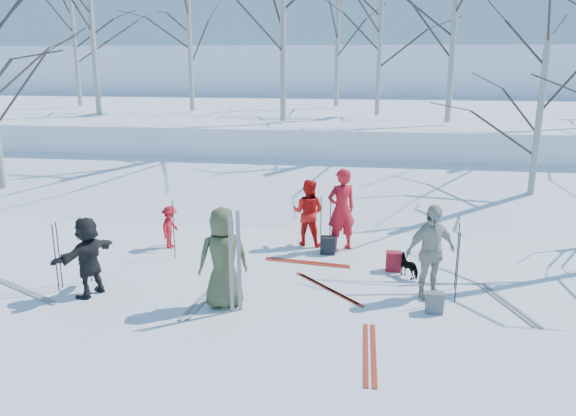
% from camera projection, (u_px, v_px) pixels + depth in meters
% --- Properties ---
extents(ground, '(120.00, 120.00, 0.00)m').
position_uv_depth(ground, '(277.00, 294.00, 10.69)').
color(ground, white).
rests_on(ground, ground).
extents(snow_ramp, '(70.00, 9.49, 4.12)m').
position_uv_depth(snow_ramp, '(314.00, 198.00, 17.34)').
color(snow_ramp, white).
rests_on(snow_ramp, ground).
extents(snow_plateau, '(70.00, 18.00, 2.20)m').
position_uv_depth(snow_plateau, '(335.00, 130.00, 26.67)').
color(snow_plateau, white).
rests_on(snow_plateau, ground).
extents(far_hill, '(90.00, 30.00, 6.00)m').
position_uv_depth(far_hill, '(351.00, 86.00, 46.47)').
color(far_hill, white).
rests_on(far_hill, ground).
extents(skier_olive_center, '(1.05, 0.87, 1.84)m').
position_uv_depth(skier_olive_center, '(223.00, 258.00, 9.97)').
color(skier_olive_center, '#444D2E').
rests_on(skier_olive_center, ground).
extents(skier_red_north, '(0.84, 0.75, 1.93)m').
position_uv_depth(skier_red_north, '(341.00, 209.00, 12.95)').
color(skier_red_north, red).
rests_on(skier_red_north, ground).
extents(skier_redor_behind, '(0.88, 0.75, 1.60)m').
position_uv_depth(skier_redor_behind, '(308.00, 212.00, 13.31)').
color(skier_redor_behind, red).
rests_on(skier_redor_behind, ground).
extents(skier_red_seated, '(0.43, 0.68, 1.01)m').
position_uv_depth(skier_red_seated, '(170.00, 227.00, 13.17)').
color(skier_red_seated, red).
rests_on(skier_red_seated, ground).
extents(skier_cream_east, '(1.13, 0.92, 1.80)m').
position_uv_depth(skier_cream_east, '(431.00, 252.00, 10.33)').
color(skier_cream_east, beige).
rests_on(skier_cream_east, ground).
extents(skier_grey_west, '(0.92, 1.49, 1.53)m').
position_uv_depth(skier_grey_west, '(88.00, 257.00, 10.47)').
color(skier_grey_west, black).
rests_on(skier_grey_west, ground).
extents(dog, '(0.56, 0.58, 0.47)m').
position_uv_depth(dog, '(410.00, 266.00, 11.48)').
color(dog, black).
rests_on(dog, ground).
extents(upright_ski_left, '(0.11, 0.17, 1.90)m').
position_uv_depth(upright_ski_left, '(231.00, 263.00, 9.65)').
color(upright_ski_left, silver).
rests_on(upright_ski_left, ground).
extents(upright_ski_right, '(0.11, 0.23, 1.89)m').
position_uv_depth(upright_ski_right, '(239.00, 262.00, 9.68)').
color(upright_ski_right, silver).
rests_on(upright_ski_right, ground).
extents(ski_pair_a, '(1.36, 2.02, 0.02)m').
position_uv_depth(ski_pair_a, '(507.00, 304.00, 10.24)').
color(ski_pair_a, silver).
rests_on(ski_pair_a, ground).
extents(ski_pair_b, '(0.26, 1.91, 0.02)m').
position_uv_depth(ski_pair_b, '(370.00, 353.00, 8.54)').
color(ski_pair_b, '#A82918').
rests_on(ski_pair_b, ground).
extents(ski_pair_c, '(0.61, 1.94, 0.02)m').
position_uv_depth(ski_pair_c, '(204.00, 299.00, 10.47)').
color(ski_pair_c, silver).
rests_on(ski_pair_c, ground).
extents(ski_pair_d, '(1.75, 2.06, 0.02)m').
position_uv_depth(ski_pair_d, '(26.00, 291.00, 10.79)').
color(ski_pair_d, silver).
rests_on(ski_pair_d, ground).
extents(ski_pair_e, '(0.69, 1.95, 0.02)m').
position_uv_depth(ski_pair_e, '(307.00, 262.00, 12.30)').
color(ski_pair_e, '#A82918').
rests_on(ski_pair_e, ground).
extents(ski_pair_f, '(2.10, 2.10, 0.02)m').
position_uv_depth(ski_pair_f, '(328.00, 289.00, 10.92)').
color(ski_pair_f, '#A82918').
rests_on(ski_pair_f, ground).
extents(ski_pole_a, '(0.02, 0.02, 1.34)m').
position_uv_depth(ski_pole_a, '(59.00, 255.00, 10.82)').
color(ski_pole_a, black).
rests_on(ski_pole_a, ground).
extents(ski_pole_b, '(0.02, 0.02, 1.34)m').
position_uv_depth(ski_pole_b, '(457.00, 268.00, 10.19)').
color(ski_pole_b, black).
rests_on(ski_pole_b, ground).
extents(ski_pole_c, '(0.02, 0.02, 1.34)m').
position_uv_depth(ski_pole_c, '(89.00, 250.00, 11.14)').
color(ski_pole_c, black).
rests_on(ski_pole_c, ground).
extents(ski_pole_d, '(0.02, 0.02, 1.34)m').
position_uv_depth(ski_pole_d, '(330.00, 224.00, 12.84)').
color(ski_pole_d, black).
rests_on(ski_pole_d, ground).
extents(ski_pole_e, '(0.02, 0.02, 1.34)m').
position_uv_depth(ski_pole_e, '(174.00, 229.00, 12.46)').
color(ski_pole_e, black).
rests_on(ski_pole_e, ground).
extents(ski_pole_f, '(0.02, 0.02, 1.34)m').
position_uv_depth(ski_pole_f, '(321.00, 224.00, 12.82)').
color(ski_pole_f, black).
rests_on(ski_pole_f, ground).
extents(ski_pole_g, '(0.02, 0.02, 1.34)m').
position_uv_depth(ski_pole_g, '(457.00, 256.00, 10.77)').
color(ski_pole_g, black).
rests_on(ski_pole_g, ground).
extents(ski_pole_h, '(0.02, 0.02, 1.34)m').
position_uv_depth(ski_pole_h, '(55.00, 258.00, 10.65)').
color(ski_pole_h, black).
rests_on(ski_pole_h, ground).
extents(backpack_red, '(0.32, 0.22, 0.42)m').
position_uv_depth(backpack_red, '(394.00, 261.00, 11.81)').
color(backpack_red, maroon).
rests_on(backpack_red, ground).
extents(backpack_grey, '(0.30, 0.20, 0.38)m').
position_uv_depth(backpack_grey, '(435.00, 303.00, 9.87)').
color(backpack_grey, '#595A60').
rests_on(backpack_grey, ground).
extents(backpack_dark, '(0.34, 0.24, 0.40)m').
position_uv_depth(backpack_dark, '(328.00, 245.00, 12.84)').
color(backpack_dark, black).
rests_on(backpack_dark, ground).
extents(birch_plateau_a, '(4.94, 4.94, 6.20)m').
position_uv_depth(birch_plateau_a, '(337.00, 35.00, 24.82)').
color(birch_plateau_a, silver).
rests_on(birch_plateau_a, snow_plateau).
extents(birch_plateau_c, '(5.27, 5.27, 6.68)m').
position_uv_depth(birch_plateau_c, '(283.00, 21.00, 18.83)').
color(birch_plateau_c, silver).
rests_on(birch_plateau_c, snow_plateau).
extents(birch_plateau_d, '(4.15, 4.15, 5.06)m').
position_uv_depth(birch_plateau_d, '(380.00, 47.00, 20.85)').
color(birch_plateau_d, silver).
rests_on(birch_plateau_d, snow_plateau).
extents(birch_plateau_e, '(4.79, 4.79, 5.98)m').
position_uv_depth(birch_plateau_e, '(454.00, 31.00, 18.44)').
color(birch_plateau_e, silver).
rests_on(birch_plateau_e, snow_plateau).
extents(birch_plateau_f, '(4.37, 4.37, 5.39)m').
position_uv_depth(birch_plateau_f, '(75.00, 45.00, 25.04)').
color(birch_plateau_f, silver).
rests_on(birch_plateau_f, snow_plateau).
extents(birch_plateau_g, '(4.29, 4.29, 5.27)m').
position_uv_depth(birch_plateau_g, '(190.00, 45.00, 22.69)').
color(birch_plateau_g, silver).
rests_on(birch_plateau_g, snow_plateau).
extents(birch_plateau_i, '(5.37, 5.37, 6.82)m').
position_uv_depth(birch_plateau_i, '(92.00, 23.00, 21.33)').
color(birch_plateau_i, silver).
rests_on(birch_plateau_i, snow_plateau).
extents(birch_edge_e, '(4.08, 4.08, 4.98)m').
position_uv_depth(birch_edge_e, '(538.00, 129.00, 15.22)').
color(birch_edge_e, silver).
rests_on(birch_edge_e, ground).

